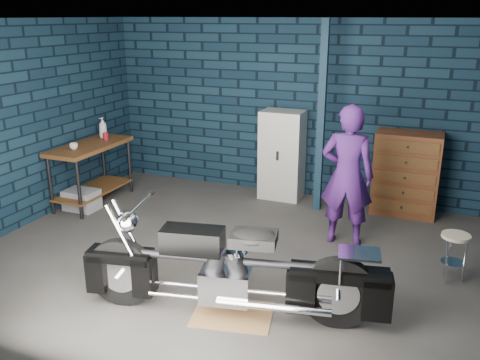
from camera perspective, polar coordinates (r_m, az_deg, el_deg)
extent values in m
plane|color=#464442|center=(6.08, -0.94, -8.72)|extent=(6.00, 6.00, 0.00)
cube|color=black|center=(7.91, 6.12, 7.87)|extent=(6.00, 0.02, 2.70)
cube|color=black|center=(7.28, -23.43, 5.60)|extent=(0.02, 5.00, 2.70)
cube|color=silver|center=(5.42, -1.09, 17.67)|extent=(6.00, 5.00, 0.02)
cube|color=#112738|center=(7.25, 9.11, 6.82)|extent=(0.10, 0.10, 2.70)
cube|color=brown|center=(7.97, -16.26, 0.69)|extent=(0.60, 1.40, 0.91)
cube|color=brown|center=(5.04, -0.83, -14.82)|extent=(0.85, 0.70, 0.01)
imported|color=#4B1E71|center=(6.29, 11.94, 0.47)|extent=(0.67, 0.46, 1.75)
cube|color=gray|center=(7.82, -17.35, -2.12)|extent=(0.48, 0.34, 0.30)
cube|color=beige|center=(7.83, 4.72, 2.81)|extent=(0.64, 0.46, 1.37)
cube|color=brown|center=(7.55, 18.12, 0.63)|extent=(0.89, 0.49, 1.18)
imported|color=#BEAF8F|center=(7.61, -18.17, 3.62)|extent=(0.13, 0.13, 0.09)
cylinder|color=maroon|center=(8.03, -14.84, 4.74)|extent=(0.10, 0.10, 0.12)
imported|color=gray|center=(8.19, -15.14, 5.70)|extent=(0.14, 0.14, 0.32)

